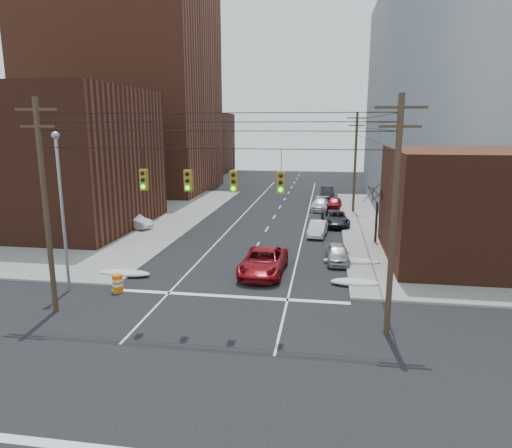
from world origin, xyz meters
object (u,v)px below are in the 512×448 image
(lot_car_b, at_px, (134,210))
(lot_car_c, at_px, (68,218))
(lot_car_a, at_px, (133,221))
(red_pickup, at_px, (263,262))
(lot_car_d, at_px, (104,212))
(parked_car_e, at_px, (334,203))
(parked_car_d, at_px, (320,204))
(parked_car_b, at_px, (318,229))
(construction_barrel, at_px, (118,283))
(parked_car_f, at_px, (327,192))
(parked_car_c, at_px, (335,218))
(parked_car_a, at_px, (338,253))

(lot_car_b, bearing_deg, lot_car_c, 130.30)
(lot_car_a, bearing_deg, red_pickup, -107.50)
(lot_car_a, distance_m, lot_car_d, 5.68)
(parked_car_e, distance_m, lot_car_a, 23.49)
(parked_car_d, distance_m, lot_car_a, 21.53)
(parked_car_b, xyz_separation_m, construction_barrel, (-11.30, -15.90, -0.11))
(lot_car_a, distance_m, lot_car_c, 6.74)
(parked_car_f, bearing_deg, parked_car_b, -95.35)
(parked_car_d, bearing_deg, parked_car_c, -73.47)
(red_pickup, distance_m, lot_car_c, 23.58)
(parked_car_d, height_order, lot_car_c, lot_car_c)
(lot_car_c, bearing_deg, parked_car_f, -66.79)
(construction_barrel, bearing_deg, parked_car_c, 57.70)
(parked_car_a, relative_size, lot_car_c, 0.85)
(parked_car_a, distance_m, parked_car_f, 30.19)
(parked_car_b, bearing_deg, parked_car_c, 76.09)
(red_pickup, distance_m, lot_car_d, 23.51)
(parked_car_c, bearing_deg, lot_car_a, -172.26)
(parked_car_f, bearing_deg, red_pickup, -100.32)
(parked_car_c, xyz_separation_m, lot_car_c, (-25.61, -4.37, 0.10))
(red_pickup, height_order, construction_barrel, red_pickup)
(parked_car_c, xyz_separation_m, lot_car_d, (-23.45, -1.22, 0.14))
(parked_car_b, xyz_separation_m, lot_car_b, (-19.54, 5.41, 0.16))
(lot_car_a, bearing_deg, parked_car_b, -68.85)
(parked_car_a, distance_m, lot_car_b, 24.95)
(parked_car_a, relative_size, lot_car_d, 0.95)
(parked_car_d, relative_size, construction_barrel, 4.34)
(parked_car_c, bearing_deg, parked_car_b, -115.48)
(red_pickup, xyz_separation_m, parked_car_e, (4.90, 25.05, -0.15))
(red_pickup, xyz_separation_m, construction_barrel, (-8.00, -4.75, -0.27))
(parked_car_e, height_order, lot_car_b, lot_car_b)
(parked_car_e, bearing_deg, red_pickup, -94.87)
(parked_car_e, relative_size, parked_car_f, 0.86)
(parked_car_e, relative_size, lot_car_a, 0.98)
(parked_car_b, height_order, lot_car_c, lot_car_c)
(parked_car_e, distance_m, parked_car_f, 8.48)
(parked_car_b, height_order, parked_car_d, parked_car_d)
(parked_car_a, height_order, parked_car_b, parked_car_a)
(lot_car_b, bearing_deg, red_pickup, -144.99)
(parked_car_a, distance_m, parked_car_c, 12.36)
(parked_car_f, relative_size, lot_car_a, 1.14)
(parked_car_c, xyz_separation_m, parked_car_d, (-1.60, 8.25, -0.04))
(parked_car_d, xyz_separation_m, lot_car_c, (-24.01, -12.63, 0.14))
(parked_car_f, xyz_separation_m, lot_car_a, (-18.03, -22.42, 0.06))
(lot_car_b, relative_size, construction_barrel, 4.48)
(lot_car_a, height_order, lot_car_c, lot_car_c)
(parked_car_a, relative_size, parked_car_b, 0.98)
(parked_car_e, bearing_deg, lot_car_a, -137.27)
(lot_car_b, relative_size, lot_car_c, 1.04)
(parked_car_c, height_order, parked_car_e, parked_car_c)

